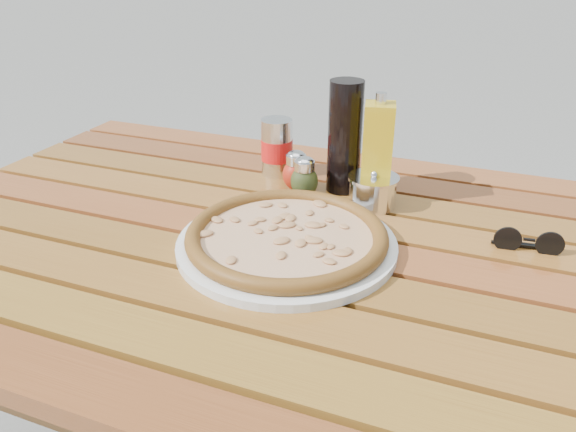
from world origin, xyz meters
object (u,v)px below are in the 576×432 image
(table, at_px, (284,274))
(pepper_shaker, at_px, (296,171))
(olive_oil_cruet, at_px, (377,153))
(parmesan_tin, at_px, (373,191))
(pizza, at_px, (287,236))
(plate, at_px, (287,244))
(dark_bottle, at_px, (345,137))
(oregano_shaker, at_px, (304,177))
(sunglasses, at_px, (528,242))
(soda_can, at_px, (277,148))

(table, xyz_separation_m, pepper_shaker, (-0.05, 0.20, 0.11))
(olive_oil_cruet, bearing_deg, parmesan_tin, -83.78)
(olive_oil_cruet, bearing_deg, pizza, -110.36)
(table, relative_size, plate, 3.89)
(dark_bottle, height_order, parmesan_tin, dark_bottle)
(pizza, bearing_deg, parmesan_tin, 66.71)
(dark_bottle, bearing_deg, pepper_shaker, -160.82)
(oregano_shaker, relative_size, dark_bottle, 0.37)
(plate, xyz_separation_m, sunglasses, (0.37, 0.13, 0.01))
(plate, relative_size, oregano_shaker, 4.39)
(olive_oil_cruet, xyz_separation_m, parmesan_tin, (0.00, -0.03, -0.07))
(plate, bearing_deg, pizza, 0.00)
(parmesan_tin, bearing_deg, pepper_shaker, 172.55)
(table, distance_m, soda_can, 0.31)
(dark_bottle, relative_size, olive_oil_cruet, 1.05)
(pepper_shaker, distance_m, dark_bottle, 0.12)
(plate, xyz_separation_m, pepper_shaker, (-0.07, 0.23, 0.03))
(table, relative_size, parmesan_tin, 11.81)
(pepper_shaker, distance_m, parmesan_tin, 0.16)
(oregano_shaker, height_order, soda_can, soda_can)
(olive_oil_cruet, height_order, sunglasses, olive_oil_cruet)
(soda_can, bearing_deg, oregano_shaker, -42.62)
(table, distance_m, dark_bottle, 0.30)
(oregano_shaker, distance_m, sunglasses, 0.42)
(parmesan_tin, bearing_deg, plate, -113.29)
(pepper_shaker, bearing_deg, dark_bottle, 19.18)
(oregano_shaker, height_order, sunglasses, oregano_shaker)
(pepper_shaker, bearing_deg, table, -75.00)
(pizza, xyz_separation_m, soda_can, (-0.14, 0.29, 0.04))
(pizza, bearing_deg, pepper_shaker, 107.25)
(pizza, xyz_separation_m, sunglasses, (0.37, 0.13, -0.01))
(pepper_shaker, distance_m, soda_can, 0.09)
(plate, relative_size, olive_oil_cruet, 1.71)
(parmesan_tin, bearing_deg, soda_can, 160.41)
(pizza, distance_m, pepper_shaker, 0.24)
(pizza, bearing_deg, oregano_shaker, 102.24)
(oregano_shaker, relative_size, sunglasses, 0.74)
(pizza, bearing_deg, sunglasses, 20.05)
(table, xyz_separation_m, soda_can, (-0.12, 0.26, 0.13))
(parmesan_tin, bearing_deg, oregano_shaker, -178.15)
(plate, bearing_deg, soda_can, 115.28)
(pizza, xyz_separation_m, dark_bottle, (0.02, 0.26, 0.09))
(sunglasses, bearing_deg, plate, -166.40)
(dark_bottle, bearing_deg, oregano_shaker, -137.44)
(sunglasses, bearing_deg, pepper_shaker, 160.93)
(table, xyz_separation_m, plate, (0.02, -0.03, 0.08))
(pizza, bearing_deg, soda_can, 115.28)
(table, distance_m, plate, 0.09)
(dark_bottle, distance_m, sunglasses, 0.39)
(plate, distance_m, sunglasses, 0.39)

